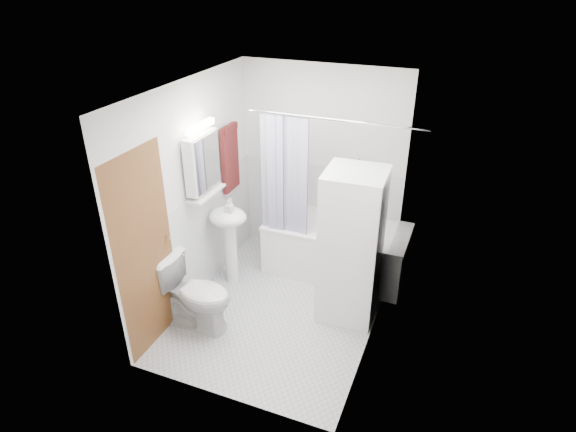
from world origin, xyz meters
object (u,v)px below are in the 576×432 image
at_px(washer_dryer, 351,247).
at_px(toilet, 195,294).
at_px(sink, 229,228).
at_px(bathtub, 336,246).

relative_size(washer_dryer, toilet, 2.08).
distance_m(sink, toilet, 0.89).
xyz_separation_m(bathtub, washer_dryer, (0.34, -0.69, 0.47)).
distance_m(bathtub, sink, 1.31).
relative_size(sink, toilet, 1.32).
relative_size(bathtub, toilet, 2.11).
xyz_separation_m(sink, washer_dryer, (1.43, -0.06, 0.12)).
relative_size(bathtub, sink, 1.60).
bearing_deg(bathtub, washer_dryer, -64.18).
xyz_separation_m(sink, toilet, (0.03, -0.84, -0.32)).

